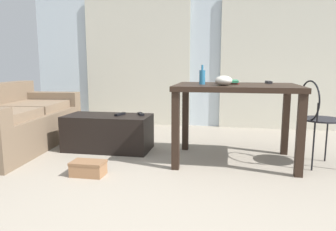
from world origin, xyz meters
TOP-DOWN VIEW (x-y plane):
  - ground_plane at (0.00, 1.30)m, footprint 8.18×8.18m
  - wall_back at (0.00, 3.41)m, footprint 5.85×0.10m
  - curtains at (0.00, 3.32)m, footprint 3.99×0.03m
  - couch at (-2.19, 1.55)m, footprint 1.06×1.96m
  - coffee_table at (-1.01, 1.67)m, footprint 0.99×0.49m
  - craft_table at (0.44, 1.48)m, footprint 1.22×0.83m
  - wire_chair at (1.21, 1.47)m, footprint 0.40×0.43m
  - bottle_near at (0.10, 1.45)m, footprint 0.06×0.06m
  - bowl at (0.32, 1.30)m, footprint 0.16×0.16m
  - book_stack at (0.35, 1.63)m, footprint 0.24×0.29m
  - tv_remote_on_table at (0.79, 1.74)m, footprint 0.06×0.16m
  - tv_remote_primary at (-0.64, 1.76)m, footprint 0.12×0.17m
  - tv_remote_secondary at (-0.87, 1.70)m, footprint 0.08×0.18m
  - shoebox at (-0.87, 0.80)m, footprint 0.30×0.19m

SIDE VIEW (x-z plane):
  - ground_plane at x=0.00m, z-range 0.00..0.00m
  - shoebox at x=-0.87m, z-range 0.00..0.13m
  - coffee_table at x=-1.01m, z-range 0.00..0.41m
  - couch at x=-2.19m, z-range -0.08..0.68m
  - tv_remote_primary at x=-0.64m, z-range 0.41..0.44m
  - tv_remote_secondary at x=-0.87m, z-range 0.41..0.44m
  - wire_chair at x=1.21m, z-range 0.11..0.96m
  - craft_table at x=0.44m, z-range 0.28..1.08m
  - tv_remote_on_table at x=0.79m, z-range 0.80..0.82m
  - book_stack at x=0.35m, z-range 0.80..0.84m
  - bowl at x=0.32m, z-range 0.80..0.89m
  - bottle_near at x=0.10m, z-range 0.78..0.97m
  - curtains at x=0.00m, z-range 0.00..2.05m
  - wall_back at x=0.00m, z-range 0.00..2.47m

